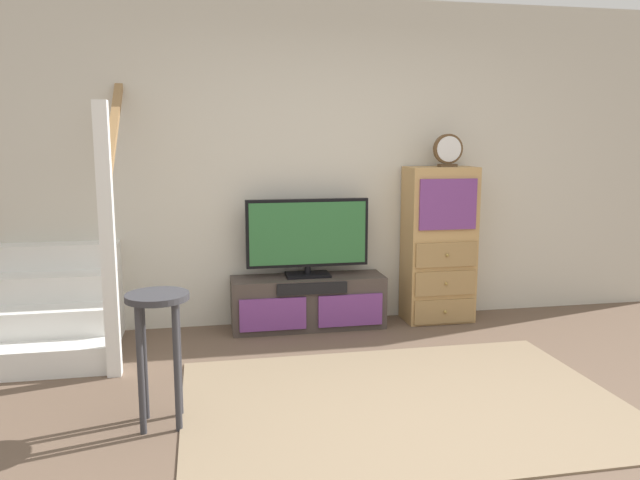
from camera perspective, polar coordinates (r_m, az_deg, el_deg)
The scene contains 9 objects.
ground_plane at distance 3.31m, azimuth 11.31°, elevation -18.93°, with size 20.00×20.00×0.00m, color brown.
back_wall at distance 5.27m, azimuth 1.60°, elevation 7.09°, with size 6.40×0.12×2.70m, color beige.
area_rug at distance 3.81m, azimuth 7.80°, elevation -14.78°, with size 2.60×1.80×0.01m, color #847056.
media_console at distance 5.13m, azimuth -1.10°, elevation -5.81°, with size 1.27×0.38×0.43m.
television at distance 5.03m, azimuth -1.16°, elevation 0.43°, with size 1.01×0.22×0.64m.
side_cabinet at distance 5.35m, azimuth 10.99°, elevation -0.45°, with size 0.58×0.38×1.33m.
desk_clock at distance 5.28m, azimuth 11.82°, elevation 8.16°, with size 0.25×0.08×0.27m.
staircase at distance 5.15m, azimuth -22.95°, elevation -4.75°, with size 1.00×1.36×2.20m.
bar_stool_near at distance 3.45m, azimuth -14.79°, elevation -7.96°, with size 0.34×0.34×0.74m.
Camera 1 is at (-1.15, -2.68, 1.56)m, focal length 34.41 mm.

